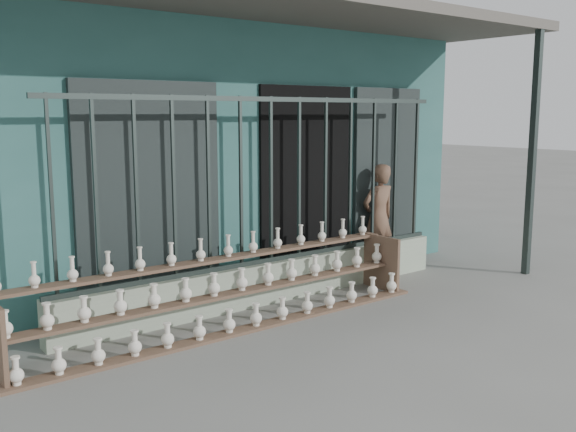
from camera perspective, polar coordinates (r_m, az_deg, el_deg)
ground at (r=6.28m, az=5.71°, el=-10.22°), size 60.00×60.00×0.00m
workshop_building at (r=9.45m, az=-12.19°, el=6.20°), size 7.40×6.60×3.21m
parapet_wall at (r=7.16m, az=-1.48°, el=-5.83°), size 5.00×0.20×0.45m
security_fence at (r=6.96m, az=-1.52°, el=3.15°), size 5.00×0.04×1.80m
shelf_rack at (r=6.35m, az=-5.25°, el=-6.55°), size 4.50×0.68×0.85m
elderly_woman at (r=8.53m, az=8.03°, el=-0.15°), size 0.53×0.36×1.42m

